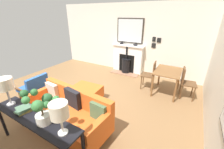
# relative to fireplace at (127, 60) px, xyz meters

# --- Properties ---
(ground_plane) EXTENTS (5.51, 6.07, 0.01)m
(ground_plane) POSITION_rel_fireplace_xyz_m (2.55, -0.23, -0.50)
(ground_plane) COLOR olive
(wall_left) EXTENTS (0.12, 6.07, 2.63)m
(wall_left) POSITION_rel_fireplace_xyz_m (-0.21, -0.23, 0.81)
(wall_left) COLOR silver
(wall_left) RESTS_ON ground
(fireplace) EXTENTS (0.56, 1.30, 1.13)m
(fireplace) POSITION_rel_fireplace_xyz_m (0.00, 0.00, 0.00)
(fireplace) COLOR #93664C
(fireplace) RESTS_ON ground
(mirror_over_mantel) EXTENTS (0.04, 1.06, 0.91)m
(mirror_over_mantel) POSITION_rel_fireplace_xyz_m (-0.12, -0.00, 1.14)
(mirror_over_mantel) COLOR #2D2823
(mantel_bowl_near) EXTENTS (0.14, 0.14, 0.06)m
(mantel_bowl_near) POSITION_rel_fireplace_xyz_m (-0.03, -0.30, 0.66)
(mantel_bowl_near) COLOR black
(mantel_bowl_near) RESTS_ON fireplace
(mantel_bowl_far) EXTENTS (0.16, 0.16, 0.05)m
(mantel_bowl_far) POSITION_rel_fireplace_xyz_m (-0.03, 0.29, 0.65)
(mantel_bowl_far) COLOR black
(mantel_bowl_far) RESTS_ON fireplace
(sofa) EXTENTS (0.90, 1.96, 0.80)m
(sofa) POSITION_rel_fireplace_xyz_m (3.43, 0.21, -0.15)
(sofa) COLOR #B2B2B7
(sofa) RESTS_ON ground
(ottoman) EXTENTS (0.63, 0.81, 0.41)m
(ottoman) POSITION_rel_fireplace_xyz_m (2.48, -0.09, -0.25)
(ottoman) COLOR #B2B2B7
(ottoman) RESTS_ON ground
(armchair_accent) EXTENTS (0.70, 0.61, 0.78)m
(armchair_accent) POSITION_rel_fireplace_xyz_m (3.21, -1.26, -0.04)
(armchair_accent) COLOR brown
(armchair_accent) RESTS_ON ground
(console_table) EXTENTS (0.38, 1.81, 0.72)m
(console_table) POSITION_rel_fireplace_xyz_m (4.12, 0.21, 0.14)
(console_table) COLOR black
(console_table) RESTS_ON ground
(table_lamp_near_end) EXTENTS (0.28, 0.28, 0.52)m
(table_lamp_near_end) POSITION_rel_fireplace_xyz_m (4.12, -0.47, 0.63)
(table_lamp_near_end) COLOR #B2B2B7
(table_lamp_near_end) RESTS_ON console_table
(table_lamp_far_end) EXTENTS (0.24, 0.24, 0.50)m
(table_lamp_far_end) POSITION_rel_fireplace_xyz_m (4.12, 0.89, 0.59)
(table_lamp_far_end) COLOR white
(table_lamp_far_end) RESTS_ON console_table
(potted_plant) EXTENTS (0.47, 0.40, 0.57)m
(potted_plant) POSITION_rel_fireplace_xyz_m (4.10, 0.48, 0.51)
(potted_plant) COLOR silver
(potted_plant) RESTS_ON console_table
(book_stack) EXTENTS (0.28, 0.24, 0.08)m
(book_stack) POSITION_rel_fireplace_xyz_m (4.11, -0.05, 0.26)
(book_stack) COLOR olive
(book_stack) RESTS_ON console_table
(dining_table) EXTENTS (0.95, 0.71, 0.73)m
(dining_table) POSITION_rel_fireplace_xyz_m (0.95, 1.72, 0.12)
(dining_table) COLOR brown
(dining_table) RESTS_ON ground
(dining_chair_near_fireplace) EXTENTS (0.44, 0.44, 0.91)m
(dining_chair_near_fireplace) POSITION_rel_fireplace_xyz_m (0.94, 1.23, 0.04)
(dining_chair_near_fireplace) COLOR brown
(dining_chair_near_fireplace) RESTS_ON ground
(dining_chair_by_back_wall) EXTENTS (0.45, 0.45, 0.89)m
(dining_chair_by_back_wall) POSITION_rel_fireplace_xyz_m (0.96, 2.22, 0.03)
(dining_chair_by_back_wall) COLOR brown
(dining_chair_by_back_wall) RESTS_ON ground
(photo_gallery_row) EXTENTS (0.02, 0.31, 0.39)m
(photo_gallery_row) POSITION_rel_fireplace_xyz_m (-0.13, 1.01, 0.81)
(photo_gallery_row) COLOR black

